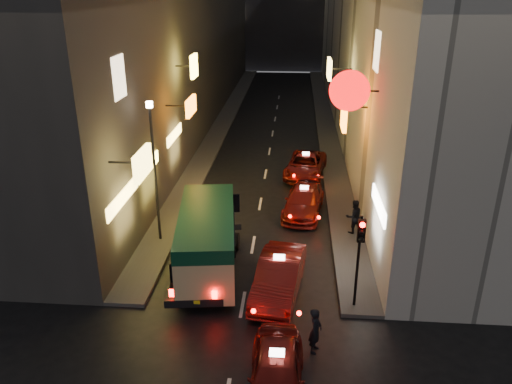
% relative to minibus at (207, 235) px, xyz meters
% --- Properties ---
extents(building_left, '(7.42, 52.00, 18.00)m').
position_rel_minibus_xyz_m(building_left, '(-6.38, 23.31, 7.36)').
color(building_left, '#383633').
rests_on(building_left, ground).
extents(building_right, '(7.98, 52.00, 18.00)m').
position_rel_minibus_xyz_m(building_right, '(9.62, 23.31, 7.37)').
color(building_right, beige).
rests_on(building_right, ground).
extents(sidewalk_left, '(1.50, 52.00, 0.15)m').
position_rel_minibus_xyz_m(sidewalk_left, '(-2.63, 23.31, -1.56)').
color(sidewalk_left, '#43403E').
rests_on(sidewalk_left, ground).
extents(sidewalk_right, '(1.50, 52.00, 0.15)m').
position_rel_minibus_xyz_m(sidewalk_right, '(5.87, 23.31, -1.56)').
color(sidewalk_right, '#43403E').
rests_on(sidewalk_right, ground).
extents(minibus, '(2.87, 6.25, 2.59)m').
position_rel_minibus_xyz_m(minibus, '(0.00, 0.00, 0.00)').
color(minibus, tan).
rests_on(minibus, ground).
extents(taxi_near, '(2.03, 4.88, 1.72)m').
position_rel_minibus_xyz_m(taxi_near, '(3.01, -6.31, -0.86)').
color(taxi_near, maroon).
rests_on(taxi_near, ground).
extents(taxi_second, '(2.85, 5.52, 1.85)m').
position_rel_minibus_xyz_m(taxi_second, '(2.89, -1.34, -0.79)').
color(taxi_second, maroon).
rests_on(taxi_second, ground).
extents(taxi_third, '(2.57, 4.95, 1.67)m').
position_rel_minibus_xyz_m(taxi_third, '(3.88, 5.91, -0.88)').
color(taxi_third, maroon).
rests_on(taxi_third, ground).
extents(taxi_far, '(2.69, 5.03, 1.69)m').
position_rel_minibus_xyz_m(taxi_far, '(4.03, 11.27, -0.87)').
color(taxi_far, maroon).
rests_on(taxi_far, ground).
extents(pedestrian_crossing, '(0.52, 0.67, 1.77)m').
position_rel_minibus_xyz_m(pedestrian_crossing, '(4.14, -4.46, -0.75)').
color(pedestrian_crossing, black).
rests_on(pedestrian_crossing, ground).
extents(pedestrian_sidewalk, '(0.79, 0.64, 1.82)m').
position_rel_minibus_xyz_m(pedestrian_sidewalk, '(6.13, 3.60, -0.57)').
color(pedestrian_sidewalk, black).
rests_on(pedestrian_sidewalk, sidewalk_right).
extents(traffic_light, '(0.26, 0.43, 3.50)m').
position_rel_minibus_xyz_m(traffic_light, '(5.62, -2.22, 1.05)').
color(traffic_light, black).
rests_on(traffic_light, sidewalk_right).
extents(lamp_post, '(0.28, 0.28, 6.22)m').
position_rel_minibus_xyz_m(lamp_post, '(-2.58, 2.31, 2.09)').
color(lamp_post, black).
rests_on(lamp_post, sidewalk_left).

